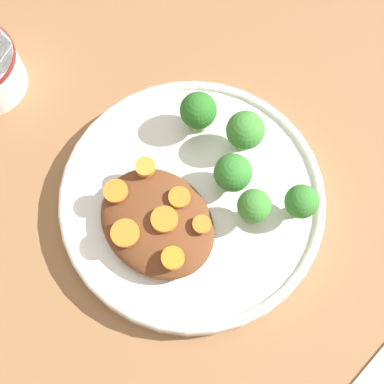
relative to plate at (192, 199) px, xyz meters
name	(u,v)px	position (x,y,z in m)	size (l,w,h in m)	color
ground_plane	(192,204)	(0.00, 0.00, -0.01)	(4.00, 4.00, 0.00)	#8C603D
plate	(192,199)	(0.00, 0.00, 0.00)	(0.28, 0.28, 0.03)	silver
stew_mound	(155,220)	(0.00, 0.05, 0.02)	(0.13, 0.10, 0.03)	brown
broccoli_floret_0	(245,131)	(0.01, -0.08, 0.04)	(0.04, 0.04, 0.06)	#759E51
broccoli_floret_1	(254,207)	(-0.06, -0.03, 0.04)	(0.03, 0.03, 0.05)	#759E51
broccoli_floret_2	(198,112)	(0.06, -0.06, 0.04)	(0.04, 0.04, 0.05)	#7FA85B
broccoli_floret_3	(233,173)	(-0.02, -0.04, 0.04)	(0.04, 0.04, 0.05)	#759E51
broccoli_floret_4	(301,202)	(-0.08, -0.07, 0.04)	(0.03, 0.03, 0.05)	#7FA85B
carrot_slice_0	(116,191)	(0.05, 0.06, 0.04)	(0.02, 0.02, 0.00)	orange
carrot_slice_1	(164,220)	(-0.01, 0.04, 0.04)	(0.03, 0.03, 0.01)	orange
carrot_slice_2	(145,167)	(0.05, 0.02, 0.04)	(0.02, 0.02, 0.01)	orange
carrot_slice_3	(182,200)	(0.00, 0.02, 0.04)	(0.02, 0.02, 0.00)	orange
carrot_slice_4	(125,233)	(0.01, 0.08, 0.04)	(0.03, 0.03, 0.00)	orange
carrot_slice_5	(173,258)	(-0.04, 0.06, 0.04)	(0.02, 0.02, 0.01)	orange
carrot_slice_6	(202,224)	(-0.04, 0.02, 0.04)	(0.02, 0.02, 0.00)	orange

